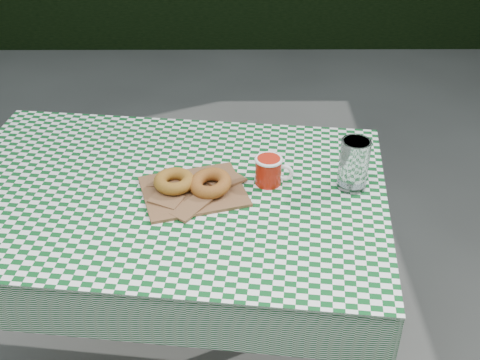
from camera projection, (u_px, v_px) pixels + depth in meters
name	position (u px, v px, depth m)	size (l,w,h in m)	color
ground	(149.00, 358.00, 2.10)	(60.00, 60.00, 0.00)	#4C4C47
table	(174.00, 291.00, 1.84)	(1.17, 0.78, 0.75)	#56301D
tablecloth	(165.00, 190.00, 1.63)	(1.19, 0.80, 0.01)	#0B471B
paper_bag	(194.00, 190.00, 1.62)	(0.27, 0.21, 0.01)	brown
bagel_front	(174.00, 181.00, 1.61)	(0.11, 0.11, 0.03)	#95641F
bagel_back	(210.00, 183.00, 1.60)	(0.11, 0.11, 0.04)	#8E601D
coffee_mug	(268.00, 171.00, 1.64)	(0.14, 0.14, 0.08)	#A81A0A
drinking_glass	(354.00, 164.00, 1.60)	(0.08, 0.08, 0.14)	white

